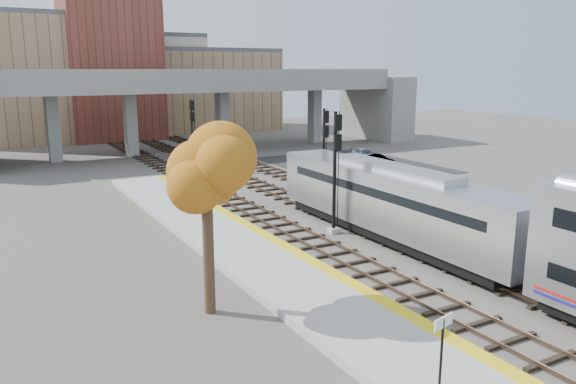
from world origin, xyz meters
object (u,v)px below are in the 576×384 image
locomotive (392,201)px  signal_mast_far (192,136)px  car_a (352,169)px  signal_mast_mid (324,156)px  car_b (378,160)px  car_c (364,154)px  tree (206,182)px  signal_mast_near (335,174)px

locomotive → signal_mast_far: size_ratio=2.82×
signal_mast_far → car_a: size_ratio=1.92×
signal_mast_far → signal_mast_mid: bearing=-76.3°
locomotive → car_b: size_ratio=5.73×
locomotive → signal_mast_mid: size_ratio=2.81×
car_b → car_c: (1.16, 3.84, 0.00)m
tree → car_b: tree is taller
signal_mast_near → car_c: size_ratio=1.90×
signal_mast_near → signal_mast_mid: size_ratio=1.06×
locomotive → signal_mast_mid: signal_mast_mid is taller
car_a → car_b: size_ratio=1.06×
signal_mast_near → car_a: bearing=51.3°
signal_mast_mid → tree: tree is taller
signal_mast_mid → car_a: bearing=42.7°
locomotive → car_c: locomotive is taller
car_b → car_c: car_c is taller
car_a → car_b: (5.37, 3.01, -0.05)m
signal_mast_near → signal_mast_far: signal_mast_near is taller
locomotive → car_c: (16.05, 23.96, -1.69)m
signal_mast_mid → car_c: (14.05, 13.78, -2.72)m
locomotive → tree: (-12.64, -4.16, 3.07)m
signal_mast_mid → car_b: signal_mast_mid is taller
signal_mast_far → car_a: signal_mast_far is taller
signal_mast_mid → signal_mast_far: (-4.10, 16.78, -0.01)m
locomotive → signal_mast_far: 27.06m
car_a → car_b: bearing=33.5°
signal_mast_far → car_b: signal_mast_far is taller
car_b → signal_mast_far: bearing=135.2°
locomotive → car_c: bearing=56.2°
car_a → signal_mast_near: bearing=-124.5°
locomotive → car_a: (9.52, 17.12, -1.64)m
signal_mast_far → tree: bearing=-108.7°
tree → signal_mast_mid: bearing=44.4°
signal_mast_near → car_b: signal_mast_near is taller
car_a → signal_mast_mid: bearing=-133.0°
locomotive → car_a: 19.65m
tree → car_a: size_ratio=2.05×
car_a → car_c: car_a is taller
locomotive → tree: tree is taller
car_b → signal_mast_near: bearing=-157.0°
car_a → car_c: 9.46m
signal_mast_far → tree: (-10.54, -31.12, 2.06)m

